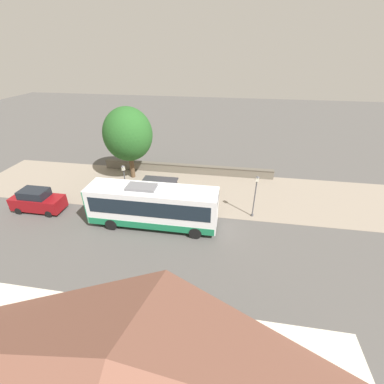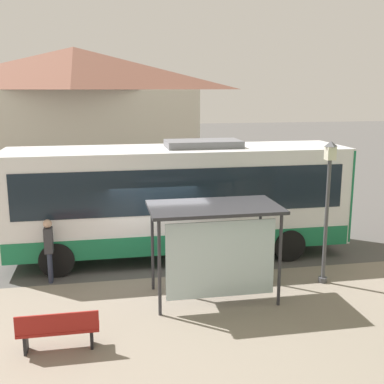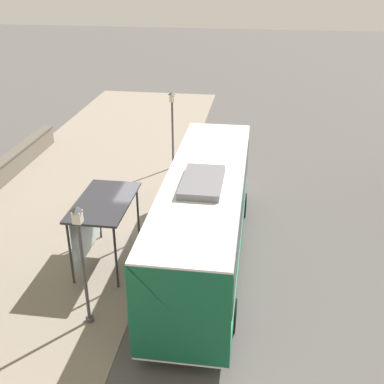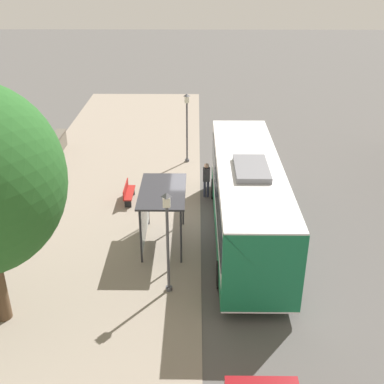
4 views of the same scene
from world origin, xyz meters
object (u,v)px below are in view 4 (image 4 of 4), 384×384
(bus, at_px, (247,198))
(street_lamp_near, at_px, (187,122))
(street_lamp_far, at_px, (168,235))
(bus_shelter, at_px, (159,199))
(bench, at_px, (128,192))
(pedestrian, at_px, (206,177))

(bus, bearing_deg, street_lamp_near, 107.48)
(street_lamp_near, bearing_deg, street_lamp_far, -92.07)
(bus_shelter, bearing_deg, street_lamp_far, -80.41)
(bus, relative_size, bus_shelter, 3.26)
(bus_shelter, bearing_deg, street_lamp_near, 83.60)
(bus, relative_size, street_lamp_near, 2.64)
(bench, height_order, street_lamp_near, street_lamp_near)
(pedestrian, relative_size, street_lamp_far, 0.46)
(bus_shelter, xyz_separation_m, bench, (-1.78, 3.67, -1.57))
(pedestrian, bearing_deg, bench, -172.16)
(bus, height_order, street_lamp_near, street_lamp_near)
(pedestrian, bearing_deg, bus_shelter, -115.40)
(street_lamp_near, xyz_separation_m, street_lamp_far, (-0.43, -11.79, -0.04))
(bench, xyz_separation_m, street_lamp_far, (2.32, -6.86, 1.86))
(bench, bearing_deg, pedestrian, 7.84)
(bench, distance_m, street_lamp_near, 5.96)
(bus, relative_size, pedestrian, 5.90)
(bus, bearing_deg, pedestrian, 112.27)
(bus, distance_m, pedestrian, 4.25)
(pedestrian, relative_size, bench, 1.09)
(bus, distance_m, street_lamp_far, 4.67)
(bus, height_order, bench, bus)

